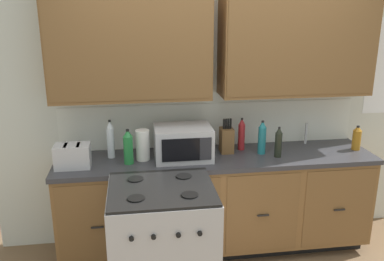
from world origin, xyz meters
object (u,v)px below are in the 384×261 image
paper_towel_roll (143,145)px  bottle_green (128,147)px  bottle_amber (357,138)px  bottle_dark (278,142)px  stove_range (163,245)px  toaster (73,156)px  bottle_clear (111,139)px  microwave (183,143)px  bottle_teal (262,138)px  knife_block (227,140)px  bottle_red (241,134)px

paper_towel_roll → bottle_green: bottle_green is taller
bottle_amber → bottle_dark: 0.77m
bottle_green → bottle_amber: bearing=1.5°
stove_range → bottle_amber: bottle_amber is taller
toaster → bottle_clear: size_ratio=0.84×
microwave → bottle_teal: bearing=1.6°
toaster → bottle_teal: bottle_teal is taller
knife_block → bottle_dark: 0.45m
paper_towel_roll → bottle_teal: bearing=0.1°
bottle_green → bottle_clear: size_ratio=0.88×
bottle_red → bottle_amber: bearing=-8.4°
stove_range → microwave: microwave is taller
stove_range → bottle_amber: size_ratio=4.23×
bottle_amber → bottle_dark: bottle_dark is taller
bottle_teal → knife_block: bearing=165.3°
bottle_green → bottle_red: 1.03m
bottle_green → bottle_teal: (1.16, 0.08, 0.00)m
bottle_red → paper_towel_roll: bearing=-171.6°
microwave → paper_towel_roll: 0.34m
microwave → bottle_clear: 0.62m
bottle_amber → bottle_red: 1.04m
bottle_amber → paper_towel_roll: bearing=179.4°
toaster → bottle_green: 0.45m
knife_block → bottle_dark: (0.41, -0.18, 0.02)m
paper_towel_roll → bottle_red: 0.90m
stove_range → bottle_green: bearing=112.2°
stove_range → bottle_dark: size_ratio=3.54×
bottle_green → bottle_teal: bearing=3.8°
bottle_dark → stove_range: bearing=-152.9°
bottle_clear → bottle_teal: bearing=-3.9°
toaster → bottle_clear: (0.30, 0.18, 0.07)m
stove_range → bottle_red: 1.24m
bottle_clear → bottle_amber: bearing=-2.9°
toaster → bottle_green: bearing=2.2°
paper_towel_roll → bottle_red: size_ratio=0.88×
knife_block → paper_towel_roll: (-0.74, -0.08, 0.01)m
toaster → bottle_amber: bottle_amber is taller
stove_range → paper_towel_roll: 0.86m
stove_range → paper_towel_roll: bearing=99.7°
knife_block → bottle_green: knife_block is taller
stove_range → bottle_dark: bottle_dark is taller
bottle_dark → bottle_green: bearing=178.9°
toaster → bottle_dark: 1.72m
microwave → knife_block: bearing=13.8°
stove_range → paper_towel_roll: (-0.11, 0.64, 0.57)m
bottle_clear → bottle_amber: 2.19m
paper_towel_roll → bottle_green: size_ratio=0.88×
bottle_clear → bottle_red: bottle_clear is taller
stove_range → bottle_amber: bearing=18.8°
toaster → bottle_dark: bearing=-0.3°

